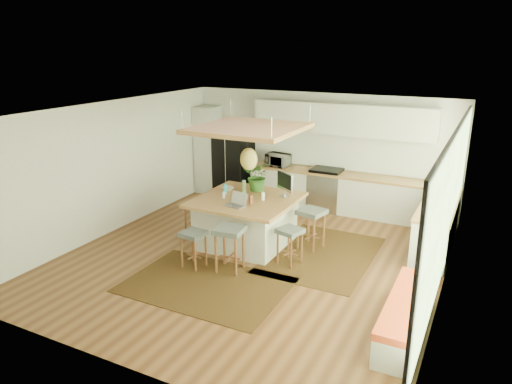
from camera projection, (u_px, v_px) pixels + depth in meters
The scene contains 36 objects.
floor at pixel (253, 257), 8.83m from camera, with size 7.00×7.00×0.00m, color #502D17.
ceiling at pixel (253, 111), 8.02m from camera, with size 7.00×7.00×0.00m, color white.
wall_back at pixel (320, 150), 11.41m from camera, with size 6.50×6.50×0.00m, color silver.
wall_front at pixel (114, 267), 5.44m from camera, with size 6.50×6.50×0.00m, color silver.
wall_left at pixel (113, 167), 9.82m from camera, with size 7.00×7.00×0.00m, color silver.
wall_right at pixel (449, 216), 7.03m from camera, with size 7.00×7.00×0.00m, color silver.
window_wall at pixel (448, 213), 7.03m from camera, with size 0.10×6.20×2.60m, color black, non-canonical shape.
pantry at pixel (208, 150), 12.47m from camera, with size 0.55×0.60×2.25m, color beige.
back_counter_base at pixel (336, 193), 11.17m from camera, with size 4.20×0.60×0.88m, color beige.
back_counter_top at pixel (337, 174), 11.03m from camera, with size 4.24×0.64×0.05m, color #8F5F32.
backsplash at pixel (342, 152), 11.16m from camera, with size 4.20×0.02×0.80m, color white.
upper_cabinets at pixel (342, 119), 10.78m from camera, with size 4.20×0.34×0.70m, color beige.
range at pixel (326, 189), 11.26m from camera, with size 0.76×0.62×1.00m, color #A5A5AA, non-canonical shape.
right_counter_base at pixel (437, 226), 9.14m from camera, with size 0.60×2.50×0.88m, color beige.
right_counter_top at pixel (439, 203), 9.01m from camera, with size 0.64×2.54×0.05m, color #8F5F32.
window_bench at pixel (407, 316), 6.46m from camera, with size 0.52×2.00×0.50m, color beige, non-canonical shape.
ceiling_panel at pixel (249, 143), 8.69m from camera, with size 1.86×1.86×0.80m, color #8F5F32, non-canonical shape.
rug_near at pixel (206, 285), 7.81m from camera, with size 2.60×1.80×0.01m, color black.
rug_right at pixel (322, 255), 8.93m from camera, with size 1.80×2.60×0.01m, color black.
fridge at pixel (234, 160), 12.19m from camera, with size 0.89×0.69×1.78m, color black, non-canonical shape.
island at pixel (247, 221), 9.33m from camera, with size 1.85×1.85×0.93m, color #8F5F32, non-canonical shape.
stool_near_left at pixel (194, 248), 8.36m from camera, with size 0.39×0.39×0.66m, color #464D4D, non-canonical shape.
stool_near_right at pixel (230, 252), 8.21m from camera, with size 0.47×0.47×0.80m, color #464D4D, non-canonical shape.
stool_right_front at pixel (290, 245), 8.47m from camera, with size 0.40×0.40×0.67m, color #464D4D, non-canonical shape.
stool_right_back at pixel (311, 231), 9.12m from camera, with size 0.46×0.46×0.79m, color #464D4D, non-canonical shape.
stool_left_side at pixel (195, 217), 9.86m from camera, with size 0.37×0.37×0.63m, color #464D4D, non-canonical shape.
laptop at pixel (235, 200), 8.71m from camera, with size 0.35×0.37×0.26m, color #A5A5AA, non-canonical shape.
monitor at pixel (285, 184), 9.23m from camera, with size 0.53×0.19×0.49m, color #A5A5AA, non-canonical shape.
microwave at pixel (278, 159), 11.57m from camera, with size 0.55×0.31×0.38m, color #A5A5AA.
island_plant at pixel (258, 179), 9.61m from camera, with size 0.55×0.62×0.48m, color #1E4C19.
island_bowl at pixel (228, 189), 9.71m from camera, with size 0.23×0.23×0.06m, color white.
island_bottle_0 at pixel (224, 189), 9.48m from camera, with size 0.07×0.07×0.19m, color #30AAC3.
island_bottle_1 at pixel (224, 193), 9.20m from camera, with size 0.07×0.07×0.19m, color silver.
island_bottle_2 at pixel (251, 200), 8.80m from camera, with size 0.07×0.07×0.19m, color #9E4534.
island_bottle_3 at pixel (264, 195), 9.05m from camera, with size 0.07×0.07×0.19m, color white.
island_bottle_4 at pixel (243, 189), 9.46m from camera, with size 0.07×0.07×0.19m, color #659056.
Camera 1 is at (3.67, -7.18, 3.78)m, focal length 33.48 mm.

